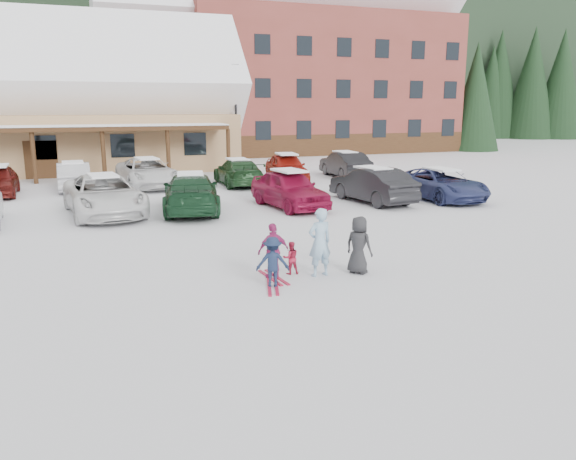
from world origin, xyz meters
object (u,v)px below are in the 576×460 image
object	(u,v)px
parked_car_13	(345,164)
parked_car_9	(74,176)
parked_car_5	(372,185)
lamp_post	(236,111)
day_lodge	(8,109)
parked_car_10	(147,173)
child_magenta	(273,251)
parked_car_12	(287,168)
parked_car_6	(441,184)
bystander_dark	(359,245)
alpine_hotel	(295,56)
parked_car_2	(104,195)
toddler_red	(291,258)
child_navy	(273,262)
parked_car_4	(289,189)
parked_car_11	(238,172)
parked_car_3	(191,193)
adult_skier	(320,242)

from	to	relation	value
parked_car_13	parked_car_9	bearing A→B (deg)	3.07
parked_car_5	lamp_post	bearing A→B (deg)	-89.86
parked_car_5	day_lodge	bearing A→B (deg)	-56.89
lamp_post	parked_car_10	bearing A→B (deg)	-133.25
child_magenta	parked_car_13	bearing A→B (deg)	-126.03
parked_car_12	parked_car_13	world-z (taller)	parked_car_12
child_magenta	parked_car_6	world-z (taller)	parked_car_6
bystander_dark	parked_car_5	size ratio (longest dim) A/B	0.32
parked_car_5	parked_car_6	distance (m)	3.30
alpine_hotel	parked_car_13	world-z (taller)	alpine_hotel
parked_car_2	child_magenta	bearing A→B (deg)	-76.80
bystander_dark	parked_car_13	size ratio (longest dim) A/B	0.32
toddler_red	child_navy	xyz separation A→B (m)	(-0.76, -0.83, 0.18)
parked_car_4	child_magenta	bearing A→B (deg)	-119.99
toddler_red	parked_car_13	world-z (taller)	parked_car_13
alpine_hotel	toddler_red	distance (m)	41.04
alpine_hotel	parked_car_6	bearing A→B (deg)	-97.39
parked_car_11	parked_car_12	world-z (taller)	parked_car_12
day_lodge	parked_car_13	world-z (taller)	day_lodge
parked_car_13	alpine_hotel	bearing A→B (deg)	-99.69
parked_car_2	parked_car_11	distance (m)	9.46
bystander_dark	toddler_red	bearing A→B (deg)	39.29
day_lodge	bystander_dark	bearing A→B (deg)	-69.00
parked_car_3	parked_car_2	bearing A→B (deg)	1.42
lamp_post	parked_car_10	world-z (taller)	lamp_post
adult_skier	parked_car_6	xyz separation A→B (m)	(9.73, 8.92, -0.17)
child_navy	parked_car_3	size ratio (longest dim) A/B	0.23
parked_car_6	parked_car_5	bearing A→B (deg)	172.07
adult_skier	parked_car_5	size ratio (longest dim) A/B	0.37
day_lodge	parked_car_9	bearing A→B (deg)	-70.01
adult_skier	parked_car_13	xyz separation A→B (m)	(9.11, 17.68, -0.11)
alpine_hotel	parked_car_9	world-z (taller)	alpine_hotel
parked_car_3	parked_car_11	distance (m)	7.75
parked_car_5	parked_car_11	size ratio (longest dim) A/B	0.97
parked_car_13	parked_car_4	bearing A→B (deg)	54.45
parked_car_10	lamp_post	bearing A→B (deg)	39.96
parked_car_11	adult_skier	bearing A→B (deg)	83.56
adult_skier	child_navy	xyz separation A→B (m)	(-1.38, -0.43, -0.26)
parked_car_11	bystander_dark	bearing A→B (deg)	87.11
day_lodge	parked_car_13	distance (m)	21.75
day_lodge	parked_car_2	distance (m)	18.77
child_magenta	parked_car_10	xyz separation A→B (m)	(-1.20, 17.26, 0.06)
day_lodge	lamp_post	world-z (taller)	day_lodge
lamp_post	parked_car_6	distance (m)	16.84
parked_car_6	parked_car_10	xyz separation A→B (m)	(-12.09, 8.54, 0.06)
parked_car_10	parked_car_12	size ratio (longest dim) A/B	1.19
parked_car_10	bystander_dark	bearing A→B (deg)	-85.91
parked_car_5	parked_car_11	xyz separation A→B (m)	(-4.18, 7.21, -0.07)
adult_skier	parked_car_11	size ratio (longest dim) A/B	0.36
parked_car_13	child_navy	bearing A→B (deg)	62.40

